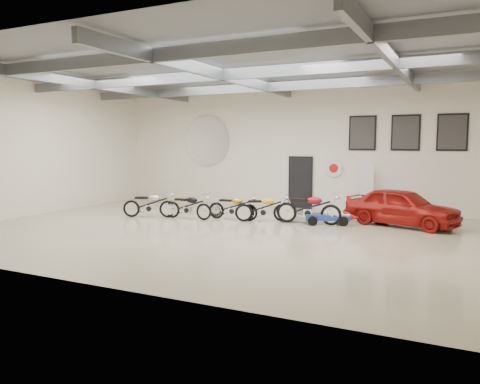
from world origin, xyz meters
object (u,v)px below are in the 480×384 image
at_px(banner_stand, 366,189).
at_px(vintage_car, 402,207).
at_px(motorcycle_red, 309,207).
at_px(motorcycle_silver, 149,204).
at_px(go_kart, 332,215).
at_px(motorcycle_black, 188,206).
at_px(motorcycle_yellow, 263,207).
at_px(motorcycle_gold, 233,206).

bearing_deg(banner_stand, vintage_car, -59.18).
bearing_deg(motorcycle_red, motorcycle_silver, -172.51).
height_order(motorcycle_silver, motorcycle_red, motorcycle_red).
bearing_deg(banner_stand, go_kart, -106.78).
height_order(banner_stand, motorcycle_black, banner_stand).
xyz_separation_m(motorcycle_black, go_kart, (4.92, 1.21, -0.16)).
bearing_deg(motorcycle_yellow, motorcycle_gold, 159.92).
distance_m(motorcycle_red, go_kart, 0.82).
relative_size(motorcycle_yellow, vintage_car, 0.52).
bearing_deg(go_kart, vintage_car, -1.58).
relative_size(motorcycle_red, vintage_car, 0.59).
distance_m(banner_stand, motorcycle_silver, 8.22).
bearing_deg(go_kart, motorcycle_silver, 173.28).
height_order(motorcycle_black, motorcycle_yellow, motorcycle_yellow).
bearing_deg(motorcycle_yellow, motorcycle_red, -18.70).
bearing_deg(motorcycle_yellow, go_kart, -13.93).
xyz_separation_m(motorcycle_black, motorcycle_yellow, (2.63, 0.68, 0.01)).
relative_size(motorcycle_black, vintage_car, 0.51).
bearing_deg(go_kart, banner_stand, 58.59).
height_order(motorcycle_gold, go_kart, motorcycle_gold).
bearing_deg(motorcycle_red, motorcycle_gold, -177.09).
relative_size(motorcycle_black, motorcycle_yellow, 0.98).
bearing_deg(motorcycle_silver, motorcycle_yellow, -7.81).
bearing_deg(motorcycle_black, motorcycle_red, 10.44).
xyz_separation_m(motorcycle_silver, go_kart, (6.38, 1.51, -0.18)).
bearing_deg(motorcycle_red, motorcycle_black, -172.43).
relative_size(banner_stand, go_kart, 1.07).
height_order(banner_stand, motorcycle_red, banner_stand).
distance_m(motorcycle_black, motorcycle_red, 4.30).
bearing_deg(go_kart, motorcycle_black, 173.71).
relative_size(motorcycle_silver, motorcycle_yellow, 1.02).
relative_size(motorcycle_silver, go_kart, 1.09).
bearing_deg(motorcycle_red, vintage_car, 14.92).
xyz_separation_m(motorcycle_silver, motorcycle_gold, (2.98, 0.86, -0.03)).
distance_m(go_kart, vintage_car, 2.28).
distance_m(motorcycle_yellow, go_kart, 2.36).
height_order(motorcycle_red, vintage_car, vintage_car).
bearing_deg(motorcycle_silver, motorcycle_red, -9.31).
distance_m(banner_stand, go_kart, 2.98).
height_order(banner_stand, motorcycle_silver, banner_stand).
bearing_deg(motorcycle_gold, motorcycle_yellow, 3.35).
xyz_separation_m(banner_stand, motorcycle_gold, (-3.97, -3.50, -0.48)).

